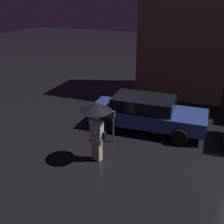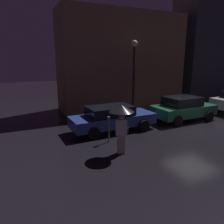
{
  "view_description": "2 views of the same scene",
  "coord_description": "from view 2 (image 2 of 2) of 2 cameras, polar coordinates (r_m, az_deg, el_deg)",
  "views": [
    {
      "loc": [
        -1.99,
        -8.6,
        5.11
      ],
      "look_at": [
        -5.33,
        -0.15,
        1.22
      ],
      "focal_mm": 45.0,
      "sensor_mm": 36.0,
      "label": 1
    },
    {
      "loc": [
        -9.15,
        -8.76,
        3.78
      ],
      "look_at": [
        -5.02,
        0.24,
        1.34
      ],
      "focal_mm": 35.0,
      "sensor_mm": 36.0,
      "label": 2
    }
  ],
  "objects": [
    {
      "name": "parked_car_blue",
      "position": [
        11.61,
        0.05,
        -1.49
      ],
      "size": [
        4.6,
        1.87,
        1.35
      ],
      "rotation": [
        0.0,
        0.0,
        0.04
      ],
      "color": "navy",
      "rests_on": "ground"
    },
    {
      "name": "building_facade_right",
      "position": [
        23.47,
        25.65,
        15.02
      ],
      "size": [
        8.42,
        3.0,
        9.6
      ],
      "color": "#3D3D47",
      "rests_on": "ground"
    },
    {
      "name": "parking_meter",
      "position": [
        9.97,
        -0.87,
        -3.81
      ],
      "size": [
        0.12,
        0.1,
        1.22
      ],
      "color": "#4C5154",
      "rests_on": "ground"
    },
    {
      "name": "street_lamp_near",
      "position": [
        14.83,
        5.74,
        12.17
      ],
      "size": [
        0.42,
        0.42,
        4.93
      ],
      "color": "black",
      "rests_on": "ground"
    },
    {
      "name": "pedestrian_with_umbrella",
      "position": [
        8.57,
        2.51,
        -0.99
      ],
      "size": [
        1.0,
        1.0,
        2.03
      ],
      "rotation": [
        0.0,
        0.0,
        -0.23
      ],
      "color": "beige",
      "rests_on": "ground"
    },
    {
      "name": "parked_car_green",
      "position": [
        14.28,
        18.04,
        1.0
      ],
      "size": [
        3.99,
        2.05,
        1.49
      ],
      "rotation": [
        0.0,
        0.0,
        0.02
      ],
      "color": "#1E5638",
      "rests_on": "ground"
    },
    {
      "name": "ground_plane",
      "position": [
        13.22,
        20.69,
        -3.7
      ],
      "size": [
        60.0,
        60.0,
        0.0
      ],
      "primitive_type": "plane",
      "color": "black"
    },
    {
      "name": "building_facade_left",
      "position": [
        17.17,
        2.66,
        13.04
      ],
      "size": [
        9.53,
        3.0,
        7.09
      ],
      "color": "#8C664C",
      "rests_on": "ground"
    }
  ]
}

